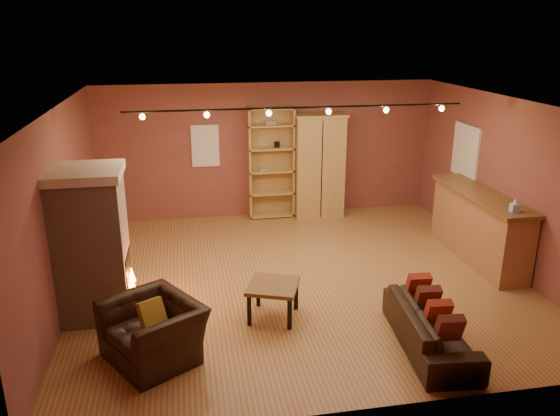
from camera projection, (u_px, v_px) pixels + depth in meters
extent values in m
plane|color=olive|center=(300.00, 278.00, 8.86)|extent=(7.00, 7.00, 0.00)
plane|color=brown|center=(302.00, 104.00, 7.96)|extent=(7.00, 7.00, 0.00)
cube|color=brown|center=(268.00, 150.00, 11.44)|extent=(7.00, 0.02, 2.80)
cube|color=brown|center=(63.00, 208.00, 7.82)|extent=(0.02, 6.50, 2.80)
cube|color=brown|center=(508.00, 184.00, 9.00)|extent=(0.02, 6.50, 2.80)
cube|color=tan|center=(92.00, 248.00, 7.46)|extent=(0.90, 0.90, 2.00)
cube|color=beige|center=(83.00, 173.00, 7.13)|extent=(0.98, 0.98, 0.12)
cube|color=black|center=(126.00, 272.00, 7.66)|extent=(0.10, 0.65, 0.55)
cone|color=orange|center=(131.00, 280.00, 7.71)|extent=(0.10, 0.10, 0.22)
cube|color=white|center=(205.00, 146.00, 11.16)|extent=(0.56, 0.04, 0.86)
cube|color=tan|center=(270.00, 161.00, 11.50)|extent=(0.95, 0.04, 2.33)
cube|color=tan|center=(249.00, 164.00, 11.27)|extent=(0.04, 0.37, 2.33)
cube|color=tan|center=(292.00, 162.00, 11.43)|extent=(0.04, 0.37, 2.33)
cube|color=gray|center=(263.00, 170.00, 11.36)|extent=(0.18, 0.12, 0.05)
cube|color=black|center=(277.00, 145.00, 11.25)|extent=(0.10, 0.10, 0.12)
cube|color=tan|center=(271.00, 214.00, 11.71)|extent=(0.95, 0.37, 0.04)
cube|color=tan|center=(271.00, 192.00, 11.55)|extent=(0.95, 0.37, 0.03)
cube|color=tan|center=(271.00, 171.00, 11.40)|extent=(0.95, 0.37, 0.04)
cube|color=tan|center=(271.00, 148.00, 11.25)|extent=(0.95, 0.37, 0.04)
cube|color=tan|center=(271.00, 125.00, 11.10)|extent=(0.95, 0.37, 0.04)
cube|color=tan|center=(271.00, 108.00, 10.99)|extent=(0.95, 0.37, 0.04)
cube|color=tan|center=(319.00, 167.00, 11.47)|extent=(1.02, 0.55, 2.12)
cube|color=brown|center=(322.00, 170.00, 11.21)|extent=(0.02, 0.01, 2.02)
cube|color=tan|center=(320.00, 115.00, 11.12)|extent=(1.08, 0.61, 0.06)
cube|color=#AF7B50|center=(479.00, 228.00, 9.40)|extent=(0.55, 2.41, 1.15)
cube|color=brown|center=(483.00, 194.00, 9.21)|extent=(0.67, 2.53, 0.06)
cube|color=#8EC2E3|center=(515.00, 208.00, 8.26)|extent=(0.13, 0.13, 0.12)
cone|color=white|center=(516.00, 201.00, 8.22)|extent=(0.08, 0.08, 0.10)
cube|color=white|center=(466.00, 151.00, 10.22)|extent=(0.05, 0.90, 1.00)
imported|color=black|center=(431.00, 321.00, 6.86)|extent=(0.71, 1.90, 0.73)
cube|color=#5A241B|center=(449.00, 328.00, 6.27)|extent=(0.32, 0.26, 0.36)
cube|color=#9E301F|center=(438.00, 312.00, 6.61)|extent=(0.32, 0.26, 0.36)
cube|color=#5A241B|center=(428.00, 298.00, 6.96)|extent=(0.32, 0.26, 0.36)
cube|color=#9E301F|center=(418.00, 285.00, 7.31)|extent=(0.32, 0.26, 0.36)
imported|color=black|center=(153.00, 322.00, 6.58)|extent=(1.22, 1.34, 0.98)
cube|color=#B0932D|center=(152.00, 313.00, 6.55)|extent=(0.38, 0.36, 0.34)
cube|color=brown|center=(273.00, 286.00, 7.52)|extent=(0.86, 0.86, 0.06)
cube|color=black|center=(256.00, 314.00, 7.30)|extent=(0.06, 0.06, 0.44)
cube|color=black|center=(297.00, 310.00, 7.39)|extent=(0.06, 0.06, 0.44)
cube|color=black|center=(251.00, 295.00, 7.82)|extent=(0.06, 0.06, 0.44)
cube|color=black|center=(289.00, 292.00, 7.91)|extent=(0.06, 0.06, 0.44)
cylinder|color=black|center=(299.00, 108.00, 8.18)|extent=(5.20, 0.03, 0.03)
sphere|color=#FFD88C|center=(142.00, 117.00, 7.81)|extent=(0.09, 0.09, 0.09)
sphere|color=#FFD88C|center=(207.00, 115.00, 7.97)|extent=(0.09, 0.09, 0.09)
sphere|color=#FFD88C|center=(269.00, 113.00, 8.12)|extent=(0.09, 0.09, 0.09)
sphere|color=#FFD88C|center=(329.00, 111.00, 8.28)|extent=(0.09, 0.09, 0.09)
sphere|color=#FFD88C|center=(386.00, 110.00, 8.43)|extent=(0.09, 0.09, 0.09)
sphere|color=#FFD88C|center=(442.00, 108.00, 8.59)|extent=(0.09, 0.09, 0.09)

